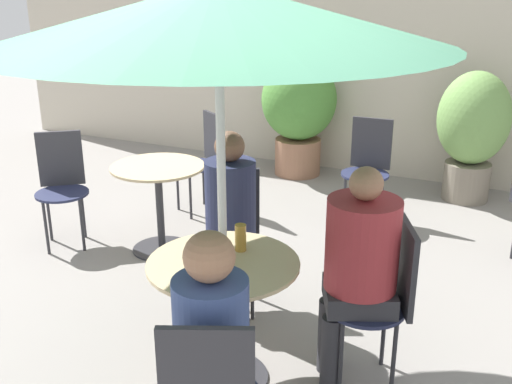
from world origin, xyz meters
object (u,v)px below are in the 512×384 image
object	(u,v)px
umbrella	(218,14)
seated_person_2	(230,209)
cafe_table_near	(224,293)
seated_person_1	(358,261)
beer_glass_1	(200,256)
bistro_chair_2	(232,226)
bistro_chair_5	(206,154)
potted_plant_0	(299,108)
bistro_chair_1	(386,291)
cafe_table_far	(159,190)
seated_person_0	(212,337)
beer_glass_0	(241,238)
potted_plant_1	(473,128)
bistro_chair_6	(368,161)
bistro_chair_4	(62,178)

from	to	relation	value
umbrella	seated_person_2	bearing A→B (deg)	114.12
cafe_table_near	seated_person_1	distance (m)	0.72
seated_person_1	beer_glass_1	size ratio (longest dim) A/B	6.57
bistro_chair_2	seated_person_2	xyz separation A→B (m)	(0.06, -0.14, 0.18)
bistro_chair_5	potted_plant_0	xyz separation A→B (m)	(0.38, 1.39, 0.19)
bistro_chair_1	potted_plant_0	xyz separation A→B (m)	(-1.73, 3.23, 0.19)
cafe_table_far	bistro_chair_2	xyz separation A→B (m)	(0.89, -0.48, 0.04)
cafe_table_near	seated_person_0	size ratio (longest dim) A/B	0.67
cafe_table_far	bistro_chair_5	xyz separation A→B (m)	(-0.10, 0.93, 0.04)
beer_glass_0	seated_person_2	bearing A→B (deg)	122.80
beer_glass_0	potted_plant_1	world-z (taller)	potted_plant_1
beer_glass_1	cafe_table_far	bearing A→B (deg)	130.31
bistro_chair_5	seated_person_0	xyz separation A→B (m)	(1.63, -2.82, 0.17)
bistro_chair_6	bistro_chair_1	bearing A→B (deg)	-74.50
bistro_chair_6	potted_plant_0	world-z (taller)	potted_plant_0
seated_person_2	potted_plant_1	xyz separation A→B (m)	(1.13, 2.88, -0.01)
potted_plant_1	beer_glass_1	bearing A→B (deg)	-103.56
bistro_chair_1	seated_person_2	bearing A→B (deg)	-129.38
beer_glass_0	bistro_chair_2	bearing A→B (deg)	120.96
bistro_chair_4	beer_glass_1	bearing A→B (deg)	-69.75
seated_person_0	seated_person_1	world-z (taller)	seated_person_1
potted_plant_0	seated_person_0	bearing A→B (deg)	-73.50
bistro_chair_6	beer_glass_1	distance (m)	2.76
potted_plant_1	umbrella	world-z (taller)	umbrella
bistro_chair_2	potted_plant_1	size ratio (longest dim) A/B	0.73
cafe_table_far	bistro_chair_1	bearing A→B (deg)	-24.31
beer_glass_0	seated_person_1	bearing A→B (deg)	11.20
cafe_table_far	seated_person_2	xyz separation A→B (m)	(0.96, -0.62, 0.22)
seated_person_1	potted_plant_1	bearing A→B (deg)	152.10
seated_person_1	bistro_chair_5	bearing A→B (deg)	-158.08
umbrella	beer_glass_1	bearing A→B (deg)	-105.07
cafe_table_near	bistro_chair_5	distance (m)	2.56
bistro_chair_1	beer_glass_1	xyz separation A→B (m)	(-0.81, -0.50, 0.25)
bistro_chair_1	seated_person_2	world-z (taller)	seated_person_2
seated_person_0	seated_person_1	bearing A→B (deg)	-134.88
cafe_table_far	potted_plant_0	distance (m)	2.35
bistro_chair_6	beer_glass_1	bearing A→B (deg)	-94.15
bistro_chair_6	seated_person_0	world-z (taller)	seated_person_0
bistro_chair_1	bistro_chair_4	size ratio (longest dim) A/B	1.00
potted_plant_1	potted_plant_0	bearing A→B (deg)	177.98
bistro_chair_4	seated_person_1	world-z (taller)	seated_person_1
cafe_table_far	potted_plant_1	xyz separation A→B (m)	(2.08, 2.26, 0.22)
bistro_chair_2	bistro_chair_1	bearing A→B (deg)	-45.00
potted_plant_0	beer_glass_0	bearing A→B (deg)	-73.93
seated_person_0	beer_glass_1	world-z (taller)	seated_person_0
seated_person_2	umbrella	world-z (taller)	umbrella
cafe_table_near	beer_glass_1	world-z (taller)	beer_glass_1
umbrella	cafe_table_near	bearing A→B (deg)	-90.00
beer_glass_1	beer_glass_0	bearing A→B (deg)	78.86
bistro_chair_6	beer_glass_0	xyz separation A→B (m)	(-0.06, -2.43, 0.23)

